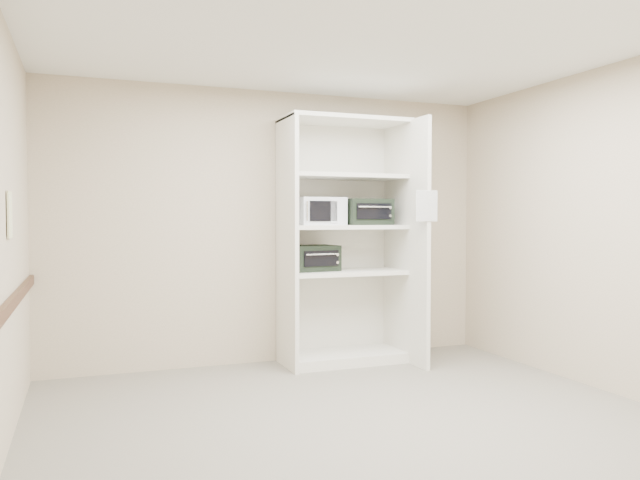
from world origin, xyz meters
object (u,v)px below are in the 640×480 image
object	(u,v)px
microwave	(320,211)
toaster_oven_upper	(367,212)
toaster_oven_lower	(313,258)
shelving_unit	(348,249)

from	to	relation	value
microwave	toaster_oven_upper	size ratio (longest dim) A/B	1.01
toaster_oven_upper	toaster_oven_lower	distance (m)	0.71
shelving_unit	toaster_oven_lower	size ratio (longest dim) A/B	5.36
shelving_unit	toaster_oven_lower	bearing A→B (deg)	172.43
shelving_unit	toaster_oven_upper	size ratio (longest dim) A/B	5.38
shelving_unit	microwave	bearing A→B (deg)	169.76
microwave	toaster_oven_upper	world-z (taller)	microwave
toaster_oven_upper	toaster_oven_lower	size ratio (longest dim) A/B	1.00
toaster_oven_lower	microwave	bearing A→B (deg)	-3.19
microwave	toaster_oven_upper	distance (m)	0.48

